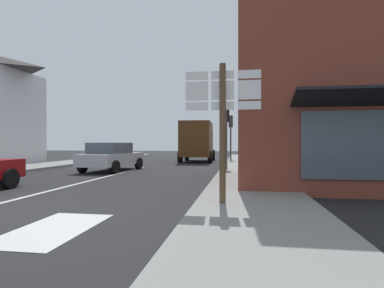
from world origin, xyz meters
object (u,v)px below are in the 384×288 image
(sedan_far, at_px, (112,156))
(traffic_light_near_right, at_px, (226,122))
(delivery_truck, at_px, (197,140))
(route_sign_post, at_px, (223,118))
(traffic_light_far_right, at_px, (231,128))

(sedan_far, height_order, traffic_light_near_right, traffic_light_near_right)
(delivery_truck, height_order, route_sign_post, route_sign_post)
(delivery_truck, height_order, traffic_light_near_right, traffic_light_near_right)
(traffic_light_near_right, bearing_deg, route_sign_post, -88.02)
(route_sign_post, bearing_deg, traffic_light_near_right, 91.98)
(traffic_light_far_right, bearing_deg, sedan_far, -124.34)
(traffic_light_far_right, height_order, traffic_light_near_right, traffic_light_far_right)
(delivery_truck, bearing_deg, route_sign_post, -80.38)
(delivery_truck, bearing_deg, traffic_light_near_right, -71.86)
(route_sign_post, bearing_deg, traffic_light_far_right, 91.07)
(sedan_far, height_order, traffic_light_far_right, traffic_light_far_right)
(traffic_light_far_right, bearing_deg, route_sign_post, -88.93)
(sedan_far, relative_size, route_sign_post, 1.36)
(route_sign_post, bearing_deg, delivery_truck, 99.62)
(sedan_far, relative_size, traffic_light_near_right, 1.27)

